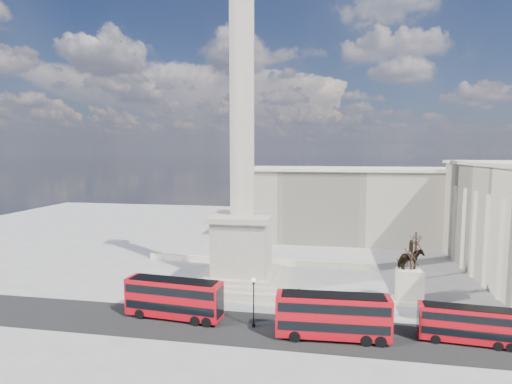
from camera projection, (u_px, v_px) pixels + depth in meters
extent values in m
plane|color=#9F9C97|center=(235.00, 296.00, 56.24)|extent=(180.00, 180.00, 0.00)
cube|color=black|center=(258.00, 329.00, 45.58)|extent=(120.00, 9.00, 0.01)
cube|color=#B3A695|center=(242.00, 281.00, 61.09)|extent=(14.00, 14.00, 1.00)
cube|color=#B3A695|center=(242.00, 276.00, 61.02)|extent=(12.00, 12.00, 0.50)
cube|color=#B3A695|center=(242.00, 273.00, 60.97)|extent=(10.00, 10.00, 0.50)
cube|color=#B3A695|center=(242.00, 246.00, 60.54)|extent=(8.00, 8.00, 8.00)
cube|color=#B3A695|center=(242.00, 217.00, 60.10)|extent=(9.00, 9.00, 0.80)
cylinder|color=beige|center=(242.00, 100.00, 58.36)|extent=(3.60, 3.60, 34.00)
cube|color=beige|center=(255.00, 261.00, 71.87)|extent=(40.00, 0.60, 1.10)
cube|color=beige|center=(360.00, 205.00, 91.16)|extent=(50.00, 16.00, 16.00)
cube|color=beige|center=(361.00, 169.00, 90.33)|extent=(51.00, 17.00, 0.60)
cube|color=#BB0913|center=(174.00, 298.00, 48.33)|extent=(12.17, 3.87, 4.40)
cube|color=black|center=(174.00, 304.00, 48.41)|extent=(11.70, 3.88, 0.98)
cube|color=black|center=(174.00, 288.00, 48.22)|extent=(11.70, 3.88, 0.98)
cube|color=black|center=(173.00, 280.00, 48.11)|extent=(10.95, 3.48, 0.07)
cylinder|color=black|center=(145.00, 310.00, 49.59)|extent=(1.47, 2.94, 1.20)
cylinder|color=black|center=(200.00, 317.00, 47.63)|extent=(1.47, 2.94, 1.20)
cylinder|color=black|center=(211.00, 318.00, 47.25)|extent=(1.47, 2.94, 1.20)
cube|color=#BB0913|center=(333.00, 315.00, 43.00)|extent=(12.27, 3.32, 4.48)
cube|color=black|center=(332.00, 323.00, 43.08)|extent=(11.79, 3.35, 0.99)
cube|color=black|center=(333.00, 305.00, 42.88)|extent=(11.79, 3.35, 0.99)
cube|color=black|center=(333.00, 295.00, 42.77)|extent=(11.04, 2.98, 0.07)
cylinder|color=black|center=(295.00, 331.00, 43.72)|extent=(1.35, 2.94, 1.22)
cylinder|color=black|center=(364.00, 335.00, 42.76)|extent=(1.35, 2.94, 1.22)
cylinder|color=black|center=(378.00, 336.00, 42.57)|extent=(1.35, 2.94, 1.22)
cube|color=#BB0913|center=(467.00, 324.00, 42.11)|extent=(9.82, 2.98, 3.56)
cube|color=black|center=(467.00, 330.00, 42.18)|extent=(9.44, 3.01, 0.79)
cube|color=black|center=(468.00, 315.00, 42.02)|extent=(9.44, 3.01, 0.79)
cube|color=black|center=(468.00, 307.00, 41.93)|extent=(8.84, 2.68, 0.05)
cylinder|color=black|center=(434.00, 335.00, 43.08)|extent=(1.15, 2.39, 0.97)
cylinder|color=black|center=(495.00, 342.00, 41.59)|extent=(1.15, 2.39, 0.97)
cylinder|color=black|center=(507.00, 343.00, 41.30)|extent=(1.15, 2.39, 0.97)
cylinder|color=black|center=(254.00, 325.00, 46.13)|extent=(0.39, 0.39, 0.45)
cylinder|color=black|center=(254.00, 305.00, 45.89)|extent=(0.14, 0.14, 5.36)
cylinder|color=black|center=(254.00, 283.00, 45.63)|extent=(0.27, 0.27, 0.27)
sphere|color=silver|center=(254.00, 280.00, 45.60)|extent=(0.50, 0.50, 0.50)
cube|color=beige|center=(409.00, 301.00, 53.53)|extent=(4.15, 3.11, 0.52)
cube|color=beige|center=(409.00, 286.00, 53.33)|extent=(3.32, 2.28, 4.56)
imported|color=black|center=(410.00, 259.00, 52.96)|extent=(3.64, 2.74, 2.80)
cylinder|color=black|center=(411.00, 247.00, 52.79)|extent=(0.52, 0.52, 1.24)
sphere|color=black|center=(411.00, 241.00, 52.71)|extent=(0.37, 0.37, 0.37)
cylinder|color=#332319|center=(411.00, 273.00, 53.26)|extent=(0.32, 0.32, 8.04)
cylinder|color=#332319|center=(402.00, 278.00, 54.35)|extent=(0.28, 0.28, 6.16)
cylinder|color=#332319|center=(415.00, 256.00, 62.93)|extent=(0.33, 0.33, 7.65)
imported|color=#24252A|center=(370.00, 305.00, 50.66)|extent=(0.66, 0.54, 1.55)
imported|color=#24252A|center=(387.00, 311.00, 48.98)|extent=(0.75, 0.59, 1.53)
imported|color=#24252A|center=(299.00, 295.00, 53.84)|extent=(0.83, 1.18, 1.86)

